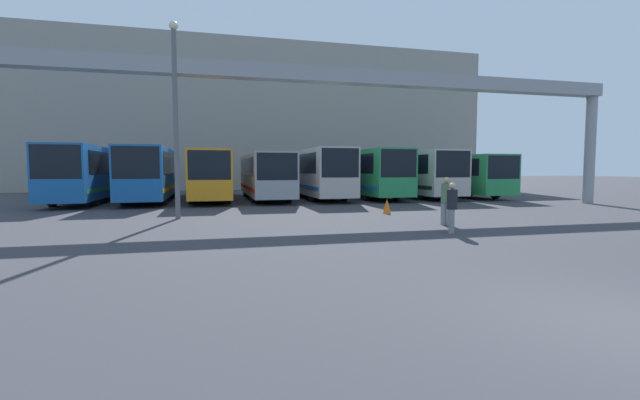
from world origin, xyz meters
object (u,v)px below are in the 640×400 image
bus_slot_3 (265,173)px  bus_slot_4 (315,171)px  bus_slot_0 (90,171)px  bus_slot_5 (363,171)px  pedestrian_near_center (446,200)px  traffic_cone (387,206)px  bus_slot_1 (151,171)px  lamp_post (176,112)px  pedestrian_mid_left (452,206)px  bus_slot_7 (459,173)px  bus_slot_6 (414,171)px  bus_slot_2 (210,173)px

bus_slot_3 → bus_slot_4: 3.63m
bus_slot_0 → bus_slot_5: size_ratio=1.00×
bus_slot_5 → pedestrian_near_center: size_ratio=6.90×
bus_slot_4 → traffic_cone: bus_slot_4 is taller
bus_slot_1 → traffic_cone: 15.80m
bus_slot_1 → lamp_post: 11.03m
bus_slot_0 → bus_slot_3: size_ratio=1.10×
pedestrian_mid_left → bus_slot_3: bearing=45.7°
bus_slot_1 → bus_slot_5: bus_slot_5 is taller
bus_slot_7 → traffic_cone: 14.39m
bus_slot_6 → lamp_post: bearing=-147.5°
pedestrian_near_center → lamp_post: bearing=-166.6°
bus_slot_6 → bus_slot_7: 3.61m
lamp_post → traffic_cone: bearing=-1.4°
bus_slot_2 → bus_slot_4: 7.20m
bus_slot_0 → pedestrian_near_center: (15.58, -15.32, -0.99)m
bus_slot_6 → bus_slot_3: bearing=178.3°
bus_slot_0 → bus_slot_1: bus_slot_0 is taller
bus_slot_2 → bus_slot_5: bearing=0.4°
bus_slot_5 → bus_slot_6: bus_slot_5 is taller
bus_slot_1 → lamp_post: bearing=-77.6°
bus_slot_0 → pedestrian_mid_left: size_ratio=7.47×
pedestrian_near_center → lamp_post: 11.18m
bus_slot_0 → lamp_post: (5.91, -10.84, 2.42)m
bus_slot_2 → bus_slot_3: (3.60, -0.49, -0.05)m
lamp_post → bus_slot_6: bearing=32.5°
bus_slot_0 → bus_slot_2: bus_slot_0 is taller
bus_slot_3 → bus_slot_5: (7.20, 0.56, 0.15)m
bus_slot_5 → lamp_post: bearing=-138.0°
bus_slot_7 → pedestrian_near_center: 17.34m
bus_slot_1 → bus_slot_2: bearing=4.6°
bus_slot_4 → traffic_cone: 11.11m
bus_slot_2 → pedestrian_mid_left: bus_slot_2 is taller
bus_slot_2 → bus_slot_7: size_ratio=1.17×
bus_slot_0 → bus_slot_5: bus_slot_0 is taller
bus_slot_0 → bus_slot_2: 7.20m
bus_slot_1 → bus_slot_4: size_ratio=0.96×
bus_slot_2 → pedestrian_mid_left: (7.49, -17.11, -0.95)m
bus_slot_2 → bus_slot_4: size_ratio=1.01×
bus_slot_1 → traffic_cone: bearing=-43.0°
bus_slot_5 → lamp_post: size_ratio=1.52×
bus_slot_2 → bus_slot_4: bearing=-0.4°
lamp_post → pedestrian_mid_left: bearing=-35.7°
bus_slot_1 → bus_slot_7: bearing=-1.6°
bus_slot_3 → pedestrian_near_center: bus_slot_3 is taller
bus_slot_4 → bus_slot_3: bearing=-173.0°
traffic_cone → lamp_post: lamp_post is taller
bus_slot_4 → traffic_cone: (0.68, -10.98, -1.58)m
bus_slot_6 → pedestrian_near_center: size_ratio=5.91×
bus_slot_3 → pedestrian_near_center: 15.56m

